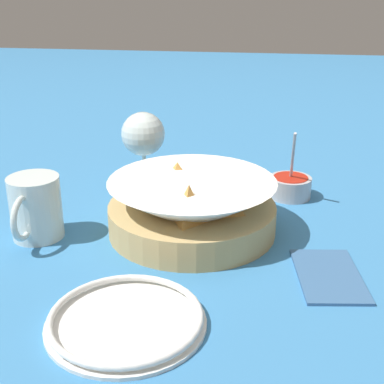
% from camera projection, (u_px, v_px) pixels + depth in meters
% --- Properties ---
extents(ground_plane, '(4.00, 4.00, 0.00)m').
position_uv_depth(ground_plane, '(201.00, 222.00, 0.84)').
color(ground_plane, teal).
extents(food_basket, '(0.25, 0.25, 0.10)m').
position_uv_depth(food_basket, '(193.00, 208.00, 0.80)').
color(food_basket, tan).
rests_on(food_basket, ground_plane).
extents(sauce_cup, '(0.08, 0.07, 0.13)m').
position_uv_depth(sauce_cup, '(290.00, 186.00, 0.93)').
color(sauce_cup, '#B7B7BC').
rests_on(sauce_cup, ground_plane).
extents(wine_glass, '(0.08, 0.08, 0.14)m').
position_uv_depth(wine_glass, '(143.00, 137.00, 0.96)').
color(wine_glass, silver).
rests_on(wine_glass, ground_plane).
extents(beer_mug, '(0.11, 0.08, 0.09)m').
position_uv_depth(beer_mug, '(36.00, 210.00, 0.78)').
color(beer_mug, silver).
rests_on(beer_mug, ground_plane).
extents(side_plate, '(0.18, 0.18, 0.01)m').
position_uv_depth(side_plate, '(126.00, 320.00, 0.59)').
color(side_plate, white).
rests_on(side_plate, ground_plane).
extents(napkin, '(0.14, 0.10, 0.01)m').
position_uv_depth(napkin, '(329.00, 274.00, 0.69)').
color(napkin, '#38608E').
rests_on(napkin, ground_plane).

